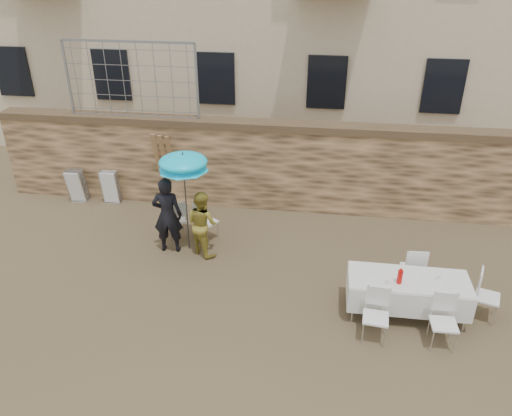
# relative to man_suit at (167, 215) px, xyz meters

# --- Properties ---
(ground) EXTENTS (80.00, 80.00, 0.00)m
(ground) POSITION_rel_man_suit_xyz_m (1.57, -2.60, -0.87)
(ground) COLOR brown
(ground) RESTS_ON ground
(stone_wall) EXTENTS (13.00, 0.50, 2.20)m
(stone_wall) POSITION_rel_man_suit_xyz_m (1.57, 2.40, 0.23)
(stone_wall) COLOR olive
(stone_wall) RESTS_ON ground
(chain_link_fence) EXTENTS (3.20, 0.06, 1.80)m
(chain_link_fence) POSITION_rel_man_suit_xyz_m (-1.43, 2.40, 2.23)
(chain_link_fence) COLOR gray
(chain_link_fence) RESTS_ON stone_wall
(man_suit) EXTENTS (0.67, 0.48, 1.73)m
(man_suit) POSITION_rel_man_suit_xyz_m (0.00, 0.00, 0.00)
(man_suit) COLOR black
(man_suit) RESTS_ON ground
(woman_dress) EXTENTS (0.90, 0.86, 1.46)m
(woman_dress) POSITION_rel_man_suit_xyz_m (0.75, 0.00, -0.14)
(woman_dress) COLOR gold
(woman_dress) RESTS_ON ground
(umbrella) EXTENTS (1.04, 1.04, 2.12)m
(umbrella) POSITION_rel_man_suit_xyz_m (0.40, 0.10, 1.14)
(umbrella) COLOR #3F3F44
(umbrella) RESTS_ON ground
(couple_chair_left) EXTENTS (0.65, 0.65, 0.96)m
(couple_chair_left) POSITION_rel_man_suit_xyz_m (0.00, 0.55, -0.39)
(couple_chair_left) COLOR white
(couple_chair_left) RESTS_ON ground
(couple_chair_right) EXTENTS (0.66, 0.66, 0.96)m
(couple_chair_right) POSITION_rel_man_suit_xyz_m (0.70, 0.55, -0.39)
(couple_chair_right) COLOR white
(couple_chair_right) RESTS_ON ground
(banquet_table) EXTENTS (2.10, 0.85, 0.78)m
(banquet_table) POSITION_rel_man_suit_xyz_m (4.85, -1.48, -0.14)
(banquet_table) COLOR white
(banquet_table) RESTS_ON ground
(soda_bottle) EXTENTS (0.09, 0.09, 0.26)m
(soda_bottle) POSITION_rel_man_suit_xyz_m (4.65, -1.63, 0.04)
(soda_bottle) COLOR red
(soda_bottle) RESTS_ON banquet_table
(table_chair_front_left) EXTENTS (0.53, 0.53, 0.96)m
(table_chair_front_left) POSITION_rel_man_suit_xyz_m (4.25, -2.23, -0.39)
(table_chair_front_left) COLOR white
(table_chair_front_left) RESTS_ON ground
(table_chair_front_right) EXTENTS (0.49, 0.49, 0.96)m
(table_chair_front_right) POSITION_rel_man_suit_xyz_m (5.35, -2.23, -0.39)
(table_chair_front_right) COLOR white
(table_chair_front_right) RESTS_ON ground
(table_chair_back) EXTENTS (0.51, 0.51, 0.96)m
(table_chair_back) POSITION_rel_man_suit_xyz_m (5.05, -0.68, -0.39)
(table_chair_back) COLOR white
(table_chair_back) RESTS_ON ground
(table_chair_side) EXTENTS (0.60, 0.60, 0.96)m
(table_chair_side) POSITION_rel_man_suit_xyz_m (6.25, -1.38, -0.39)
(table_chair_side) COLOR white
(table_chair_side) RESTS_ON ground
(chair_stack_left) EXTENTS (0.46, 0.40, 0.92)m
(chair_stack_left) POSITION_rel_man_suit_xyz_m (-3.06, 2.06, -0.41)
(chair_stack_left) COLOR white
(chair_stack_left) RESTS_ON ground
(chair_stack_right) EXTENTS (0.46, 0.32, 0.92)m
(chair_stack_right) POSITION_rel_man_suit_xyz_m (-2.16, 2.06, -0.41)
(chair_stack_right) COLOR white
(chair_stack_right) RESTS_ON ground
(wood_planks) EXTENTS (0.70, 0.20, 2.00)m
(wood_planks) POSITION_rel_man_suit_xyz_m (-0.56, 2.13, 0.13)
(wood_planks) COLOR #A37749
(wood_planks) RESTS_ON ground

